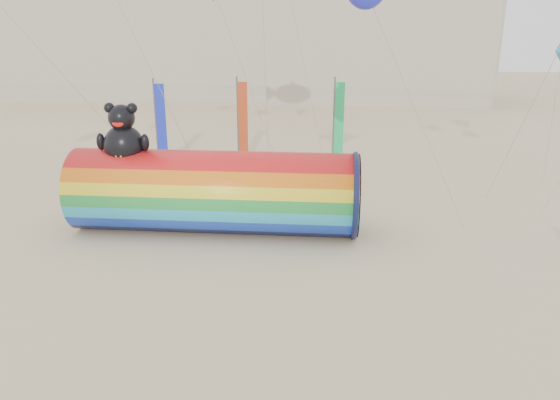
{
  "coord_description": "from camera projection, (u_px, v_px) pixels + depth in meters",
  "views": [
    {
      "loc": [
        2.12,
        -16.32,
        8.34
      ],
      "look_at": [
        0.5,
        1.5,
        2.4
      ],
      "focal_mm": 35.0,
      "sensor_mm": 36.0,
      "label": 1
    }
  ],
  "objects": [
    {
      "name": "ground",
      "position": [
        261.0,
        282.0,
        18.24
      ],
      "size": [
        160.0,
        160.0,
        0.0
      ],
      "primitive_type": "plane",
      "color": "#CCB58C",
      "rests_on": "ground"
    },
    {
      "name": "hotel_building",
      "position": [
        203.0,
        0.0,
        59.45
      ],
      "size": [
        60.4,
        15.4,
        20.6
      ],
      "color": "#B7AD99",
      "rests_on": "ground"
    },
    {
      "name": "windsock_assembly",
      "position": [
        215.0,
        190.0,
        22.13
      ],
      "size": [
        11.54,
        3.51,
        5.32
      ],
      "color": "red",
      "rests_on": "ground"
    },
    {
      "name": "festival_banners",
      "position": [
        247.0,
        122.0,
        31.93
      ],
      "size": [
        10.85,
        1.78,
        5.2
      ],
      "color": "#59595E",
      "rests_on": "ground"
    }
  ]
}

